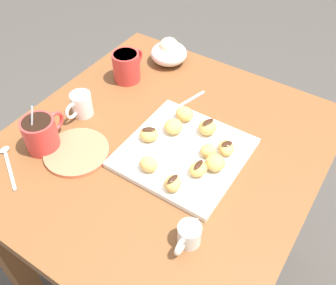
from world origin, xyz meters
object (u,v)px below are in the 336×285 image
dining_table (162,176)px  coffee_mug_red_left (41,133)px  ice_cream_bowl (169,52)px  chocolate_sauce_pitcher (189,234)px  saucer_coral_left (77,152)px  beignet_0 (198,169)px  beignet_8 (149,164)px  beignet_1 (174,126)px  beignet_9 (215,163)px  beignet_2 (184,114)px  beignet_7 (208,151)px  beignet_5 (173,183)px  beignet_3 (149,134)px  beignet_4 (207,127)px  pastry_plate_square (183,154)px  beignet_6 (226,148)px  cream_pitcher_white (81,104)px  coffee_mug_red_right (127,65)px

dining_table → coffee_mug_red_left: (-0.18, 0.26, 0.19)m
ice_cream_bowl → chocolate_sauce_pitcher: (-0.55, -0.41, -0.01)m
saucer_coral_left → beignet_0: 0.33m
chocolate_sauce_pitcher → beignet_8: size_ratio=1.89×
chocolate_sauce_pitcher → beignet_1: chocolate_sauce_pitcher is taller
chocolate_sauce_pitcher → beignet_9: (0.21, 0.05, 0.00)m
beignet_2 → beignet_8: 0.21m
chocolate_sauce_pitcher → beignet_7: (0.23, 0.08, 0.00)m
beignet_2 → beignet_5: bearing=-154.8°
saucer_coral_left → beignet_2: beignet_2 is taller
beignet_0 → beignet_3: (0.03, 0.17, 0.00)m
beignet_4 → beignet_8: bearing=163.2°
pastry_plate_square → chocolate_sauce_pitcher: size_ratio=3.29×
beignet_8 → ice_cream_bowl: bearing=27.4°
beignet_2 → beignet_4: same height
beignet_2 → beignet_3: 0.13m
chocolate_sauce_pitcher → beignet_7: 0.25m
beignet_6 → beignet_7: size_ratio=1.24×
beignet_9 → beignet_0: bearing=146.4°
beignet_7 → beignet_1: bearing=78.5°
chocolate_sauce_pitcher → beignet_0: size_ratio=1.90×
dining_table → cream_pitcher_white: bearing=95.5°
cream_pitcher_white → saucer_coral_left: bearing=-143.9°
dining_table → beignet_9: bearing=-92.5°
saucer_coral_left → beignet_8: bearing=-75.7°
coffee_mug_red_left → chocolate_sauce_pitcher: 0.48m
chocolate_sauce_pitcher → beignet_6: 0.27m
beignet_0 → beignet_8: (-0.06, 0.11, 0.00)m
beignet_3 → beignet_6: 0.21m
beignet_1 → beignet_8: bearing=-171.9°
pastry_plate_square → beignet_9: 0.10m
cream_pitcher_white → beignet_9: cream_pitcher_white is taller
dining_table → cream_pitcher_white: size_ratio=8.38×
ice_cream_bowl → beignet_8: ice_cream_bowl is taller
beignet_2 → beignet_7: bearing=-124.2°
saucer_coral_left → beignet_4: beignet_4 is taller
coffee_mug_red_left → beignet_7: size_ratio=3.49×
chocolate_sauce_pitcher → beignet_8: 0.22m
dining_table → beignet_5: 0.24m
beignet_1 → beignet_8: (-0.15, -0.02, -0.00)m
coffee_mug_red_left → dining_table: bearing=-55.1°
dining_table → beignet_9: 0.24m
dining_table → coffee_mug_red_right: coffee_mug_red_right is taller
beignet_6 → beignet_5: bearing=163.4°
pastry_plate_square → beignet_7: size_ratio=7.27×
pastry_plate_square → beignet_8: (-0.10, 0.04, 0.03)m
coffee_mug_red_right → beignet_5: 0.48m
beignet_4 → saucer_coral_left: bearing=133.5°
pastry_plate_square → coffee_mug_red_left: bearing=118.2°
coffee_mug_red_left → saucer_coral_left: bearing=-72.1°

